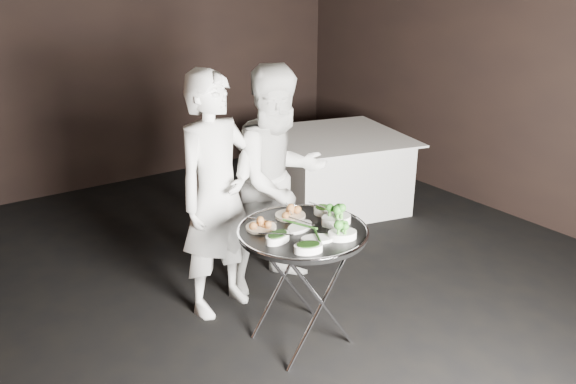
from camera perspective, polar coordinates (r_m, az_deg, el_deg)
floor at (r=3.62m, az=-1.17°, el=-15.65°), size 6.00×7.00×0.05m
wall_back at (r=6.19m, az=-20.34°, el=13.82°), size 6.00×0.05×3.00m
tray_stand at (r=3.43m, az=1.45°, el=-9.10°), size 0.51×0.43×0.74m
serving_tray at (r=3.27m, az=1.51°, el=-4.02°), size 0.77×0.77×0.04m
potato_plate_a at (r=3.27m, az=-2.76°, el=-3.29°), size 0.18×0.18×0.06m
potato_plate_b at (r=3.43m, az=0.23°, el=-2.08°), size 0.19×0.19×0.07m
greens_bowl at (r=3.48m, az=3.54°, el=-1.76°), size 0.11×0.11×0.06m
asparagus_plate_a at (r=3.27m, az=1.22°, el=-3.46°), size 0.22×0.17×0.04m
asparagus_plate_b at (r=3.14m, az=3.03°, el=-4.66°), size 0.22×0.18×0.04m
spinach_bowl_a at (r=3.12m, az=-1.07°, el=-4.55°), size 0.18×0.13×0.06m
spinach_bowl_b at (r=3.00m, az=2.07°, el=-5.58°), size 0.18×0.15×0.06m
broccoli_bowl_a at (r=3.35m, az=4.93°, el=-2.65°), size 0.20×0.15×0.08m
broccoli_bowl_b at (r=3.17m, az=5.54°, el=-4.19°), size 0.20×0.17×0.07m
serving_utensils at (r=3.31m, az=1.05°, el=-2.58°), size 0.59×0.43×0.01m
waiter_left at (r=3.65m, az=-7.24°, el=-0.40°), size 0.67×0.52×1.63m
waiter_right at (r=3.93m, az=-0.86°, el=1.23°), size 0.80×0.63×1.61m
dining_table at (r=5.55m, az=4.83°, el=2.24°), size 1.25×1.25×0.71m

